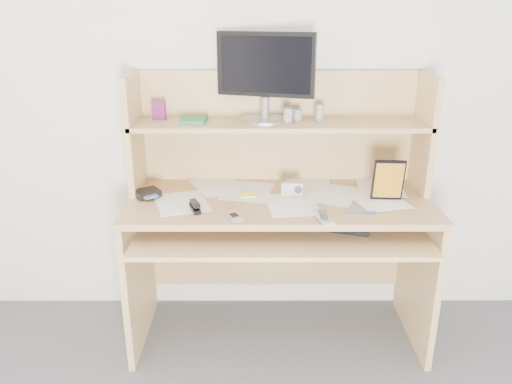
{
  "coord_description": "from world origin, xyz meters",
  "views": [
    {
      "loc": [
        -0.11,
        -0.68,
        1.57
      ],
      "look_at": [
        -0.11,
        1.43,
        0.8
      ],
      "focal_mm": 35.0,
      "sensor_mm": 36.0,
      "label": 1
    }
  ],
  "objects_px": {
    "game_case": "(388,180)",
    "monitor": "(265,74)",
    "desk": "(279,203)",
    "tv_remote": "(323,217)",
    "keyboard": "(321,221)"
  },
  "relations": [
    {
      "from": "desk",
      "to": "game_case",
      "type": "xyz_separation_m",
      "value": [
        0.48,
        -0.12,
        0.16
      ]
    },
    {
      "from": "tv_remote",
      "to": "game_case",
      "type": "relative_size",
      "value": 0.8
    },
    {
      "from": "tv_remote",
      "to": "game_case",
      "type": "bearing_deg",
      "value": 21.88
    },
    {
      "from": "game_case",
      "to": "monitor",
      "type": "distance_m",
      "value": 0.74
    },
    {
      "from": "tv_remote",
      "to": "game_case",
      "type": "distance_m",
      "value": 0.39
    },
    {
      "from": "desk",
      "to": "game_case",
      "type": "bearing_deg",
      "value": -13.88
    },
    {
      "from": "game_case",
      "to": "monitor",
      "type": "bearing_deg",
      "value": 162.4
    },
    {
      "from": "desk",
      "to": "tv_remote",
      "type": "distance_m",
      "value": 0.38
    },
    {
      "from": "desk",
      "to": "monitor",
      "type": "bearing_deg",
      "value": 123.79
    },
    {
      "from": "desk",
      "to": "monitor",
      "type": "height_order",
      "value": "monitor"
    },
    {
      "from": "desk",
      "to": "tv_remote",
      "type": "bearing_deg",
      "value": -63.29
    },
    {
      "from": "desk",
      "to": "keyboard",
      "type": "bearing_deg",
      "value": -38.43
    },
    {
      "from": "desk",
      "to": "tv_remote",
      "type": "height_order",
      "value": "desk"
    },
    {
      "from": "game_case",
      "to": "monitor",
      "type": "xyz_separation_m",
      "value": [
        -0.55,
        0.22,
        0.44
      ]
    },
    {
      "from": "game_case",
      "to": "monitor",
      "type": "relative_size",
      "value": 0.44
    }
  ]
}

